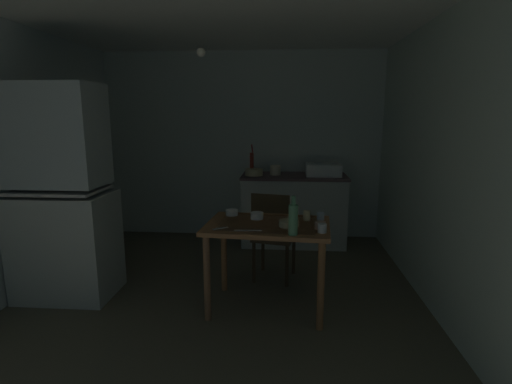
{
  "coord_description": "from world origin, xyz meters",
  "views": [
    {
      "loc": [
        0.59,
        -3.33,
        1.68
      ],
      "look_at": [
        0.32,
        0.26,
        0.96
      ],
      "focal_mm": 27.51,
      "sensor_mm": 36.0,
      "label": 1
    }
  ],
  "objects_px": {
    "mixing_bowl_counter": "(254,172)",
    "glass_bottle": "(293,219)",
    "hand_pump": "(252,161)",
    "serving_bowl_wide": "(289,223)",
    "chair_far_side": "(273,234)",
    "hutch_cabinet": "(62,200)",
    "sink_basin": "(323,170)",
    "teacup_cream": "(307,215)",
    "dining_table": "(268,237)"
  },
  "relations": [
    {
      "from": "hand_pump",
      "to": "dining_table",
      "type": "relative_size",
      "value": 0.36
    },
    {
      "from": "teacup_cream",
      "to": "glass_bottle",
      "type": "bearing_deg",
      "value": -106.13
    },
    {
      "from": "mixing_bowl_counter",
      "to": "chair_far_side",
      "type": "bearing_deg",
      "value": -76.38
    },
    {
      "from": "hutch_cabinet",
      "to": "hand_pump",
      "type": "distance_m",
      "value": 2.35
    },
    {
      "from": "hand_pump",
      "to": "dining_table",
      "type": "xyz_separation_m",
      "value": [
        0.3,
        -1.86,
        -0.42
      ]
    },
    {
      "from": "mixing_bowl_counter",
      "to": "teacup_cream",
      "type": "height_order",
      "value": "mixing_bowl_counter"
    },
    {
      "from": "sink_basin",
      "to": "teacup_cream",
      "type": "relative_size",
      "value": 5.26
    },
    {
      "from": "teacup_cream",
      "to": "dining_table",
      "type": "bearing_deg",
      "value": -157.06
    },
    {
      "from": "hutch_cabinet",
      "to": "teacup_cream",
      "type": "distance_m",
      "value": 2.21
    },
    {
      "from": "sink_basin",
      "to": "hutch_cabinet",
      "type": "bearing_deg",
      "value": -146.02
    },
    {
      "from": "hutch_cabinet",
      "to": "mixing_bowl_counter",
      "type": "relative_size",
      "value": 8.53
    },
    {
      "from": "hutch_cabinet",
      "to": "chair_far_side",
      "type": "xyz_separation_m",
      "value": [
        1.9,
        0.45,
        -0.42
      ]
    },
    {
      "from": "hand_pump",
      "to": "mixing_bowl_counter",
      "type": "xyz_separation_m",
      "value": [
        0.04,
        -0.1,
        -0.13
      ]
    },
    {
      "from": "glass_bottle",
      "to": "hutch_cabinet",
      "type": "bearing_deg",
      "value": 168.4
    },
    {
      "from": "hutch_cabinet",
      "to": "chair_far_side",
      "type": "bearing_deg",
      "value": 13.35
    },
    {
      "from": "hand_pump",
      "to": "mixing_bowl_counter",
      "type": "height_order",
      "value": "hand_pump"
    },
    {
      "from": "serving_bowl_wide",
      "to": "glass_bottle",
      "type": "relative_size",
      "value": 0.55
    },
    {
      "from": "sink_basin",
      "to": "glass_bottle",
      "type": "xyz_separation_m",
      "value": [
        -0.42,
        -2.11,
        -0.09
      ]
    },
    {
      "from": "hutch_cabinet",
      "to": "teacup_cream",
      "type": "height_order",
      "value": "hutch_cabinet"
    },
    {
      "from": "chair_far_side",
      "to": "serving_bowl_wide",
      "type": "bearing_deg",
      "value": -76.75
    },
    {
      "from": "hutch_cabinet",
      "to": "glass_bottle",
      "type": "distance_m",
      "value": 2.13
    },
    {
      "from": "sink_basin",
      "to": "hand_pump",
      "type": "bearing_deg",
      "value": 177.19
    },
    {
      "from": "mixing_bowl_counter",
      "to": "glass_bottle",
      "type": "distance_m",
      "value": 2.11
    },
    {
      "from": "hand_pump",
      "to": "teacup_cream",
      "type": "height_order",
      "value": "hand_pump"
    },
    {
      "from": "chair_far_side",
      "to": "teacup_cream",
      "type": "xyz_separation_m",
      "value": [
        0.31,
        -0.44,
        0.32
      ]
    },
    {
      "from": "chair_far_side",
      "to": "glass_bottle",
      "type": "height_order",
      "value": "glass_bottle"
    },
    {
      "from": "serving_bowl_wide",
      "to": "dining_table",
      "type": "bearing_deg",
      "value": 159.88
    },
    {
      "from": "hutch_cabinet",
      "to": "sink_basin",
      "type": "xyz_separation_m",
      "value": [
        2.5,
        1.68,
        0.07
      ]
    },
    {
      "from": "chair_far_side",
      "to": "glass_bottle",
      "type": "xyz_separation_m",
      "value": [
        0.18,
        -0.88,
        0.4
      ]
    },
    {
      "from": "glass_bottle",
      "to": "teacup_cream",
      "type": "bearing_deg",
      "value": 73.87
    },
    {
      "from": "dining_table",
      "to": "chair_far_side",
      "type": "bearing_deg",
      "value": 87.36
    },
    {
      "from": "dining_table",
      "to": "chair_far_side",
      "type": "relative_size",
      "value": 1.18
    },
    {
      "from": "serving_bowl_wide",
      "to": "teacup_cream",
      "type": "bearing_deg",
      "value": 52.8
    },
    {
      "from": "teacup_cream",
      "to": "glass_bottle",
      "type": "height_order",
      "value": "glass_bottle"
    },
    {
      "from": "mixing_bowl_counter",
      "to": "glass_bottle",
      "type": "height_order",
      "value": "glass_bottle"
    },
    {
      "from": "mixing_bowl_counter",
      "to": "hand_pump",
      "type": "bearing_deg",
      "value": 110.75
    },
    {
      "from": "teacup_cream",
      "to": "serving_bowl_wide",
      "type": "bearing_deg",
      "value": -127.2
    },
    {
      "from": "hand_pump",
      "to": "serving_bowl_wide",
      "type": "distance_m",
      "value": 2.0
    },
    {
      "from": "sink_basin",
      "to": "dining_table",
      "type": "relative_size",
      "value": 0.4
    },
    {
      "from": "sink_basin",
      "to": "teacup_cream",
      "type": "distance_m",
      "value": 1.7
    },
    {
      "from": "hand_pump",
      "to": "teacup_cream",
      "type": "distance_m",
      "value": 1.85
    },
    {
      "from": "sink_basin",
      "to": "glass_bottle",
      "type": "height_order",
      "value": "glass_bottle"
    },
    {
      "from": "sink_basin",
      "to": "serving_bowl_wide",
      "type": "height_order",
      "value": "sink_basin"
    },
    {
      "from": "sink_basin",
      "to": "mixing_bowl_counter",
      "type": "bearing_deg",
      "value": -176.76
    },
    {
      "from": "hutch_cabinet",
      "to": "mixing_bowl_counter",
      "type": "height_order",
      "value": "hutch_cabinet"
    },
    {
      "from": "sink_basin",
      "to": "dining_table",
      "type": "xyz_separation_m",
      "value": [
        -0.62,
        -1.81,
        -0.33
      ]
    },
    {
      "from": "dining_table",
      "to": "glass_bottle",
      "type": "height_order",
      "value": "glass_bottle"
    },
    {
      "from": "hutch_cabinet",
      "to": "hand_pump",
      "type": "height_order",
      "value": "hutch_cabinet"
    },
    {
      "from": "hand_pump",
      "to": "chair_far_side",
      "type": "relative_size",
      "value": 0.42
    },
    {
      "from": "glass_bottle",
      "to": "dining_table",
      "type": "bearing_deg",
      "value": 124.77
    }
  ]
}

